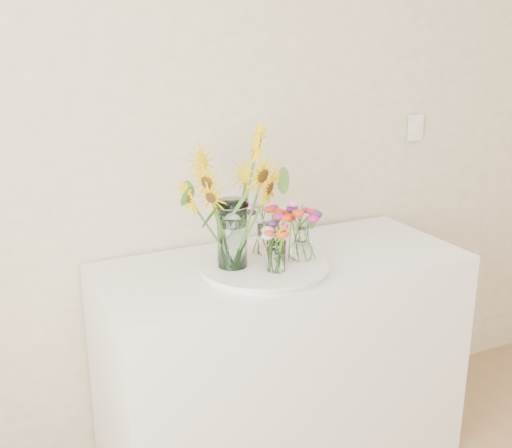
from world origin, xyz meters
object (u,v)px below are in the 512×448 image
at_px(mason_jar, 232,234).
at_px(small_vase_a, 276,256).
at_px(small_vase_b, 302,243).
at_px(small_vase_c, 267,239).
at_px(counter, 282,365).
at_px(tray, 263,268).

height_order(mason_jar, small_vase_a, mason_jar).
height_order(small_vase_b, small_vase_c, small_vase_b).
xyz_separation_m(small_vase_a, small_vase_c, (0.05, 0.17, 0.00)).
bearing_deg(small_vase_a, counter, 52.98).
relative_size(counter, small_vase_a, 12.17).
bearing_deg(small_vase_a, mason_jar, 138.27).
xyz_separation_m(counter, tray, (-0.12, -0.07, 0.46)).
xyz_separation_m(counter, mason_jar, (-0.23, -0.04, 0.60)).
distance_m(mason_jar, small_vase_a, 0.17).
height_order(tray, small_vase_c, small_vase_c).
bearing_deg(small_vase_a, small_vase_b, 24.54).
bearing_deg(counter, small_vase_b, -71.54).
distance_m(counter, small_vase_b, 0.55).
height_order(tray, small_vase_b, small_vase_b).
bearing_deg(counter, tray, -150.02).
relative_size(tray, small_vase_a, 3.89).
bearing_deg(small_vase_c, counter, -19.96).
height_order(counter, small_vase_a, small_vase_a).
distance_m(counter, mason_jar, 0.64).
bearing_deg(mason_jar, small_vase_c, 20.45).
height_order(counter, small_vase_c, small_vase_c).
relative_size(small_vase_a, small_vase_c, 0.94).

